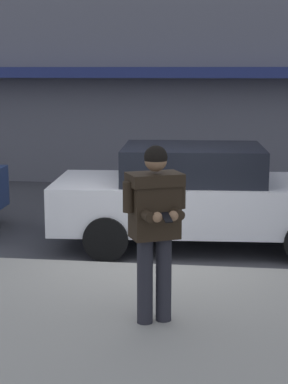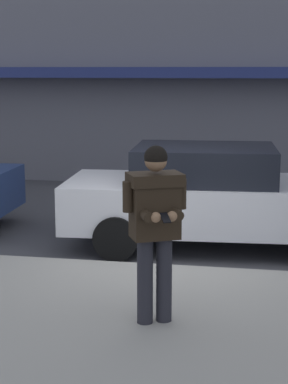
% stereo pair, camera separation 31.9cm
% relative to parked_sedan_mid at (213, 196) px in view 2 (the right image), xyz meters
% --- Properties ---
extents(ground_plane, '(80.00, 80.00, 0.00)m').
position_rel_parked_sedan_mid_xyz_m(ground_plane, '(-0.63, -1.26, -0.79)').
color(ground_plane, '#3D3D42').
extents(sidewalk, '(32.00, 5.30, 0.14)m').
position_rel_parked_sedan_mid_xyz_m(sidewalk, '(0.37, -4.11, -0.72)').
color(sidewalk, '#99968E').
rests_on(sidewalk, ground).
extents(curb_paint_line, '(28.00, 0.12, 0.01)m').
position_rel_parked_sedan_mid_xyz_m(curb_paint_line, '(0.37, -1.21, -0.79)').
color(curb_paint_line, silver).
rests_on(curb_paint_line, ground).
extents(parked_sedan_mid, '(4.61, 2.15, 1.54)m').
position_rel_parked_sedan_mid_xyz_m(parked_sedan_mid, '(0.00, 0.00, 0.00)').
color(parked_sedan_mid, silver).
rests_on(parked_sedan_mid, ground).
extents(man_texting_on_phone, '(0.62, 0.65, 1.81)m').
position_rel_parked_sedan_mid_xyz_m(man_texting_on_phone, '(-0.32, -3.43, 0.46)').
color(man_texting_on_phone, '#23232B').
rests_on(man_texting_on_phone, sidewalk).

